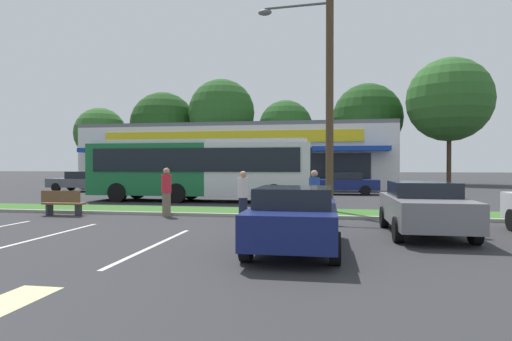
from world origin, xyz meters
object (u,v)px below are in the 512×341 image
city_bus (200,168)px  car_2 (342,183)px  utility_pole (326,59)px  car_4 (424,207)px  car_1 (295,217)px  pedestrian_by_pole (243,197)px  bus_stop_bench (63,202)px  car_5 (82,181)px  pedestrian_mid (314,197)px  pedestrian_near_bench (166,192)px

city_bus → car_2: size_ratio=2.46×
utility_pole → car_4: size_ratio=2.75×
car_1 → pedestrian_by_pole: 4.80m
bus_stop_bench → car_2: bearing=-128.4°
car_5 → pedestrian_mid: size_ratio=2.58×
car_2 → pedestrian_near_bench: bearing=62.7°
car_2 → bus_stop_bench: bearing=51.6°
city_bus → car_2: bearing=40.7°
pedestrian_mid → car_4: bearing=159.8°
utility_pole → car_5: (-17.68, 11.43, -5.34)m
pedestrian_near_bench → pedestrian_by_pole: bearing=71.7°
utility_pole → car_1: utility_pole is taller
car_1 → car_4: size_ratio=1.01×
city_bus → car_2: (7.60, 6.66, -1.02)m
car_1 → car_5: (-17.01, 18.78, 0.00)m
utility_pole → bus_stop_bench: (-9.88, -2.24, -5.59)m
car_2 → pedestrian_by_pole: (-3.70, -14.46, 0.12)m
bus_stop_bench → car_2: 17.47m
car_2 → city_bus: bearing=41.2°
bus_stop_bench → pedestrian_mid: size_ratio=0.91×
pedestrian_by_pole → utility_pole: bearing=-125.6°
car_2 → car_4: 16.14m
car_1 → pedestrian_by_pole: (-2.06, 4.33, 0.12)m
city_bus → bus_stop_bench: city_bus is taller
car_2 → pedestrian_mid: (-1.35, -14.30, 0.13)m
utility_pole → car_4: (2.67, -4.60, -5.33)m
car_2 → pedestrian_near_bench: (-6.85, -13.30, 0.17)m
bus_stop_bench → pedestrian_by_pole: size_ratio=0.93×
city_bus → pedestrian_mid: 9.91m
bus_stop_bench → car_2: (10.85, 13.69, 0.24)m
car_1 → pedestrian_by_pole: bearing=25.4°
pedestrian_by_pole → pedestrian_mid: size_ratio=0.98×
car_5 → pedestrian_by_pole: size_ratio=2.62×
pedestrian_by_pole → pedestrian_mid: bearing=-169.5°
car_2 → car_4: bearing=96.0°
pedestrian_mid → car_1: bearing=96.0°
car_4 → utility_pole: bearing=-149.9°
car_4 → pedestrian_mid: (-3.05, 1.75, 0.12)m
car_4 → bus_stop_bench: bearing=-100.6°
bus_stop_bench → car_4: size_ratio=0.38×
bus_stop_bench → car_2: car_2 is taller
city_bus → car_1: (5.96, -12.13, -1.02)m
utility_pole → car_2: 12.67m
city_bus → pedestrian_by_pole: 8.77m
car_1 → car_4: (3.33, 2.75, 0.01)m
city_bus → bus_stop_bench: 7.85m
car_2 → car_1: bearing=85.0°
utility_pole → pedestrian_by_pole: utility_pole is taller
pedestrian_by_pole → city_bus: bearing=-56.9°
bus_stop_bench → car_5: (-7.79, 13.68, 0.25)m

